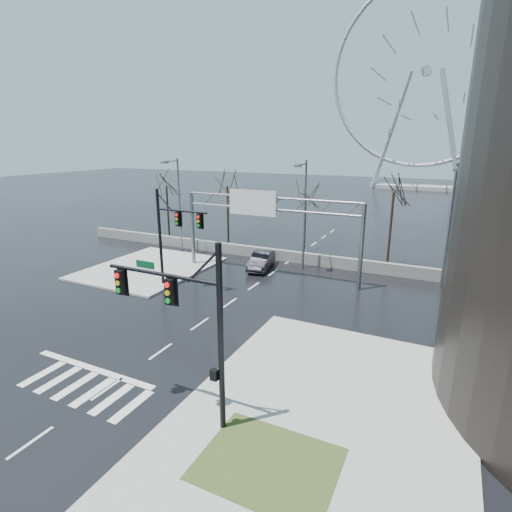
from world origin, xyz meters
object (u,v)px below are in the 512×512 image
Objects in this scene: signal_mast_near at (190,316)px; sign_gantry at (265,218)px; signal_mast_far at (170,230)px; ferris_wheel at (425,79)px; car at (261,260)px.

sign_gantry is at bearing 106.19° from signal_mast_near.
signal_mast_near reaches higher than sign_gantry.
signal_mast_far is 0.49× the size of sign_gantry.
signal_mast_near is 0.49× the size of sign_gantry.
ferris_wheel is at bearing 82.80° from signal_mast_far.
signal_mast_far is 8.14m from sign_gantry.
car is (4.37, 7.72, -4.04)m from signal_mast_far.
sign_gantry is (5.49, 6.00, 0.35)m from signal_mast_far.
signal_mast_near is at bearing -73.81° from sign_gantry.
signal_mast_far is (-11.01, 13.00, -0.04)m from signal_mast_near.
car is at bearing 107.77° from signal_mast_near.
sign_gantry reaches higher than car.
car is at bearing 60.48° from signal_mast_far.
ferris_wheel reaches higher than car.
signal_mast_near is 101.29m from ferris_wheel.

